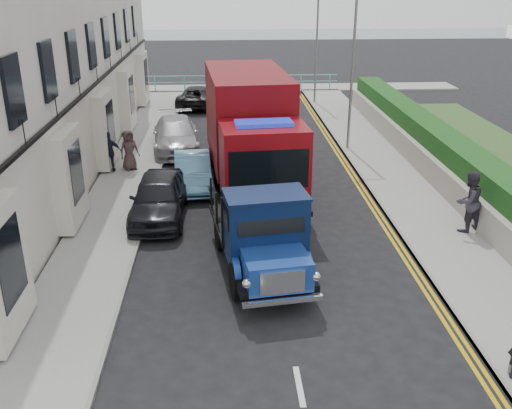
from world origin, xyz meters
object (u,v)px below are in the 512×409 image
lamp_mid (350,62)px  red_lorry (250,129)px  bedford_lorry (264,240)px  parked_car_front (159,197)px  lamp_far (315,37)px

lamp_mid → red_lorry: 6.70m
bedford_lorry → red_lorry: (-0.02, 7.06, 1.12)m
bedford_lorry → parked_car_front: bedford_lorry is taller
lamp_far → red_lorry: size_ratio=0.84×
bedford_lorry → lamp_mid: bearing=60.4°
bedford_lorry → red_lorry: 7.15m
lamp_mid → red_lorry: bearing=-135.2°
bedford_lorry → parked_car_front: size_ratio=1.26×
lamp_mid → bedford_lorry: bearing=-111.5°
lamp_far → bedford_lorry: lamp_far is taller
lamp_far → parked_car_front: lamp_far is taller
parked_car_front → lamp_mid: bearing=43.8°
bedford_lorry → parked_car_front: 5.35m
red_lorry → lamp_mid: bearing=40.0°
lamp_mid → parked_car_front: size_ratio=1.63×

